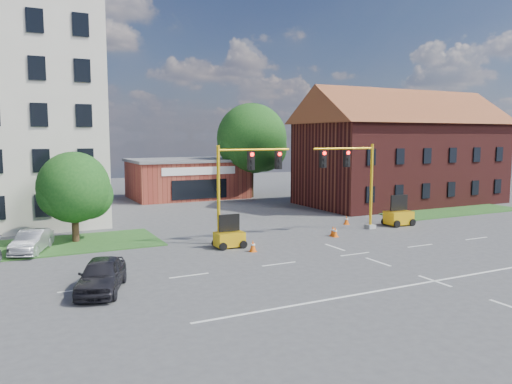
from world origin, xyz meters
The scene contains 18 objects.
ground centered at (0.00, 0.00, 0.00)m, with size 120.00×120.00×0.00m, color #414143.
grass_verge_ne centered at (18.00, 9.00, 0.04)m, with size 14.00×4.00×0.08m, color #224D1D.
lane_markings centered at (0.00, -3.00, 0.01)m, with size 60.00×36.00×0.01m, color silver, non-canonical shape.
brick_shop centered at (0.00, 29.98, 2.16)m, with size 12.40×8.40×4.30m.
townhouse_row centered at (18.00, 16.00, 5.93)m, with size 21.00×11.00×11.50m.
tree_large centered at (6.89, 27.08, 6.25)m, with size 8.10×7.72×10.39m.
tree_nw_front centered at (-13.77, 10.58, 3.39)m, with size 4.72×4.50×5.80m.
signal_mast_west centered at (-4.36, 6.00, 3.92)m, with size 5.30×0.60×6.20m.
signal_mast_east centered at (4.36, 6.00, 3.92)m, with size 5.30×0.60×6.20m.
trailer_west centered at (-5.78, 4.83, 0.61)m, with size 1.71×1.14×1.95m.
trailer_east centered at (8.77, 6.09, 0.70)m, with size 2.01×1.38×2.23m.
cone_a centered at (-4.99, 3.19, 0.34)m, with size 0.40×0.40×0.70m.
cone_b centered at (1.87, 4.61, 0.34)m, with size 0.40×0.40×0.70m.
cone_c centered at (1.94, 4.95, 0.34)m, with size 0.40×0.40×0.70m.
cone_d centered at (5.47, 8.18, 0.34)m, with size 0.40×0.40×0.70m.
pickup_white centered at (13.61, 16.00, 0.67)m, with size 2.23×4.85×1.35m, color white.
sedan_dark centered at (-14.22, -0.66, 0.73)m, with size 1.73×4.30×1.46m, color black.
sedan_silver_front centered at (-16.63, 8.65, 0.66)m, with size 1.40×4.03×1.33m, color #999BA0.
Camera 1 is at (-17.61, -22.63, 6.73)m, focal length 35.00 mm.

